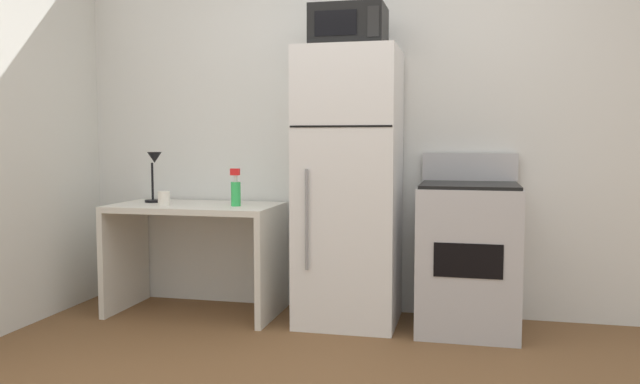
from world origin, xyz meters
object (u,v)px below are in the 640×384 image
desk_lamp (154,168)px  spray_bottle (236,191)px  desk (196,238)px  microwave (349,27)px  coffee_mug (164,198)px  refrigerator (349,188)px  oven_range (468,256)px

desk_lamp → spray_bottle: desk_lamp is taller
desk → microwave: size_ratio=2.45×
spray_bottle → coffee_mug: size_ratio=2.62×
desk → desk_lamp: size_ratio=3.19×
microwave → desk_lamp: bearing=177.9°
desk → refrigerator: 1.12m
coffee_mug → spray_bottle: bearing=8.4°
coffee_mug → desk_lamp: bearing=133.3°
spray_bottle → desk_lamp: bearing=171.8°
oven_range → spray_bottle: bearing=-177.9°
refrigerator → oven_range: bearing=-0.5°
desk → oven_range: oven_range is taller
oven_range → coffee_mug: bearing=-176.3°
spray_bottle → refrigerator: refrigerator is taller
spray_bottle → coffee_mug: spray_bottle is taller
desk_lamp → microwave: (1.38, -0.05, 0.90)m
coffee_mug → oven_range: oven_range is taller
desk → microwave: (1.06, -0.00, 1.37)m
spray_bottle → microwave: (0.75, 0.04, 1.04)m
desk → coffee_mug: size_ratio=11.84×
desk → spray_bottle: spray_bottle is taller
coffee_mug → refrigerator: size_ratio=0.05×
spray_bottle → desk: bearing=171.9°
microwave → oven_range: bearing=1.1°
coffee_mug → refrigerator: 1.24m
coffee_mug → oven_range: (1.99, 0.13, -0.33)m
desk → oven_range: size_ratio=1.02×
refrigerator → oven_range: size_ratio=1.60×
microwave → spray_bottle: bearing=-176.8°
desk_lamp → oven_range: desk_lamp is taller
refrigerator → desk_lamp: bearing=178.8°
desk → refrigerator: refrigerator is taller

